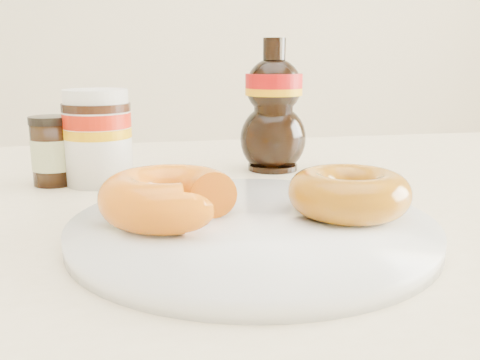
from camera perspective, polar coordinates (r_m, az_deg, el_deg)
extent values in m
cube|color=beige|center=(0.49, 3.59, -6.10)|extent=(1.40, 0.90, 0.04)
cylinder|color=white|center=(0.43, 1.33, -5.15)|extent=(0.29, 0.29, 0.01)
torus|color=white|center=(0.42, 1.33, -5.02)|extent=(0.29, 0.29, 0.01)
torus|color=#D54B0C|center=(0.42, -7.61, -1.80)|extent=(0.11, 0.11, 0.04)
torus|color=#904D09|center=(0.44, 11.55, -1.34)|extent=(0.12, 0.12, 0.04)
cylinder|color=white|center=(0.62, -14.87, 3.62)|extent=(0.07, 0.07, 0.09)
cylinder|color=#9C1505|center=(0.61, -15.03, 6.21)|extent=(0.07, 0.07, 0.02)
cylinder|color=#D89905|center=(0.61, -14.95, 4.92)|extent=(0.07, 0.07, 0.01)
cylinder|color=black|center=(0.61, -15.10, 7.52)|extent=(0.07, 0.07, 0.01)
cylinder|color=white|center=(0.61, -15.16, 8.50)|extent=(0.07, 0.07, 0.02)
cylinder|color=black|center=(0.63, -19.29, 2.63)|extent=(0.05, 0.05, 0.07)
cylinder|color=beige|center=(0.63, -19.29, 2.63)|extent=(0.05, 0.05, 0.03)
cylinder|color=black|center=(0.62, -19.55, 6.04)|extent=(0.05, 0.05, 0.01)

